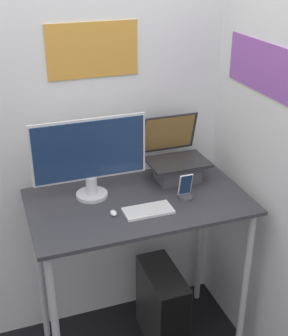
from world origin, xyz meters
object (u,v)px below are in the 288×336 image
Objects in this scene: monitor at (90,157)px; cell_phone at (186,191)px; mouse at (113,213)px; computer_tower at (162,307)px; laptop at (176,164)px; keyboard at (148,210)px.

cell_phone is (0.45, -0.19, -0.18)m from monitor.
mouse is 0.10× the size of computer_tower.
mouse is at bearing -76.12° from monitor.
computer_tower is at bearing 143.83° from cell_phone.
computer_tower is (-0.13, -0.16, -0.86)m from laptop.
monitor is 4.21× the size of cell_phone.
cell_phone is at bearing -36.17° from computer_tower.
computer_tower is at bearing 17.54° from mouse.
mouse reaches higher than computer_tower.
monitor reaches higher than laptop.
keyboard reaches higher than computer_tower.
cell_phone is (-0.04, -0.23, -0.05)m from laptop.
laptop is at bearing 46.76° from keyboard.
monitor is 11.82× the size of mouse.
monitor is (-0.50, -0.04, 0.13)m from laptop.
keyboard is 0.17m from mouse.
computer_tower is (-0.09, 0.07, -0.81)m from cell_phone.
keyboard is 0.80m from computer_tower.
mouse is (0.05, -0.22, -0.21)m from monitor.
monitor is 0.40m from keyboard.
laptop reaches higher than computer_tower.
keyboard is 0.24m from cell_phone.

